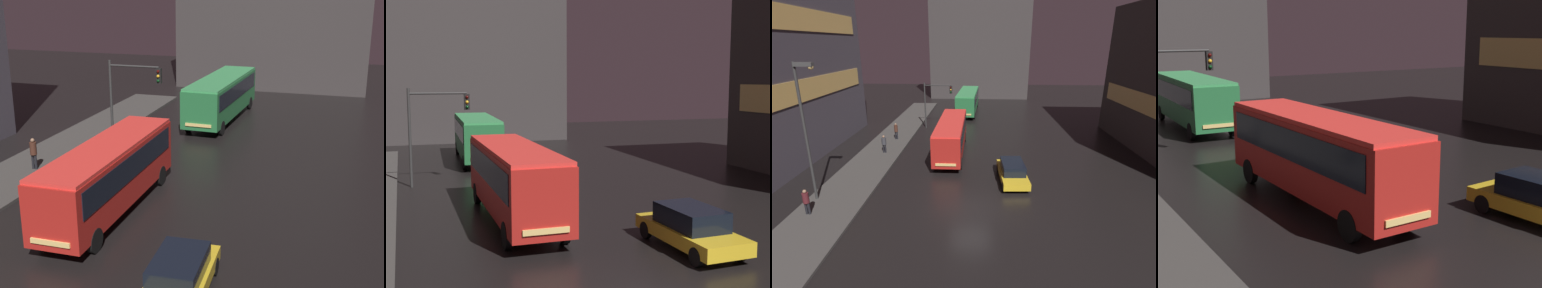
% 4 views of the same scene
% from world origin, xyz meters
% --- Properties ---
extents(bus_near, '(2.42, 10.38, 3.22)m').
position_xyz_m(bus_near, '(-2.19, 9.96, 1.99)').
color(bus_near, '#AD1E19').
rests_on(bus_near, ground).
extents(bus_far, '(3.06, 11.15, 3.26)m').
position_xyz_m(bus_far, '(-1.36, 27.74, 2.01)').
color(bus_far, '#236B38').
rests_on(bus_far, ground).
extents(car_taxi, '(2.15, 4.87, 1.52)m').
position_xyz_m(car_taxi, '(3.00, 4.23, 0.77)').
color(car_taxi, gold).
rests_on(car_taxi, ground).
extents(pedestrian_far, '(0.44, 0.44, 1.76)m').
position_xyz_m(pedestrian_far, '(-8.51, 13.56, 1.19)').
color(pedestrian_far, black).
rests_on(pedestrian_far, sidewalk_left).
extents(traffic_light_main, '(3.40, 0.35, 5.54)m').
position_xyz_m(traffic_light_main, '(-4.99, 18.86, 3.79)').
color(traffic_light_main, '#2D2D2D').
rests_on(traffic_light_main, ground).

